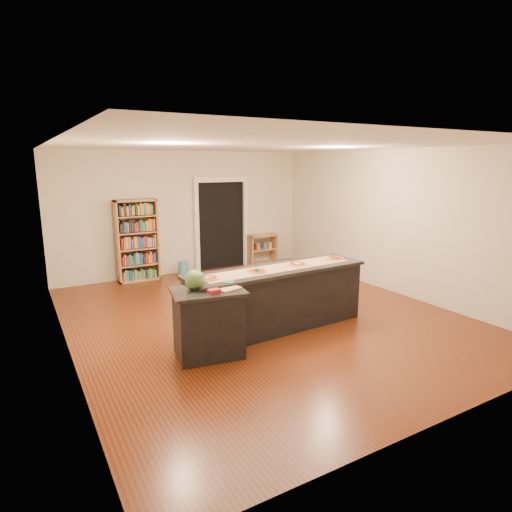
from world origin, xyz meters
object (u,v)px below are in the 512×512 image
kitchen_island (277,298)px  bookshelf (137,241)px  side_counter (209,323)px  low_shelf (262,249)px  waste_bin (183,268)px  watermelon (195,280)px

kitchen_island → bookshelf: 4.04m
side_counter → bookshelf: 4.26m
kitchen_island → low_shelf: size_ratio=3.86×
bookshelf → waste_bin: 1.23m
kitchen_island → side_counter: 1.37m
kitchen_island → low_shelf: (2.01, 3.85, -0.11)m
waste_bin → side_counter: bearing=-105.9°
side_counter → waste_bin: side_counter is taller
kitchen_island → low_shelf: bearing=59.6°
side_counter → watermelon: bearing=150.1°
bookshelf → watermelon: bookshelf is taller
side_counter → low_shelf: 5.39m
bookshelf → low_shelf: 3.18m
low_shelf → side_counter: bearing=-128.2°
kitchen_island → side_counter: bearing=-166.6°
side_counter → low_shelf: size_ratio=1.22×
side_counter → watermelon: (-0.13, 0.11, 0.58)m
waste_bin → watermelon: watermelon is taller
side_counter → bookshelf: (0.19, 4.24, 0.43)m
low_shelf → waste_bin: bearing=-178.0°
waste_bin → watermelon: (-1.31, -4.05, 0.88)m
waste_bin → kitchen_island: bearing=-87.9°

